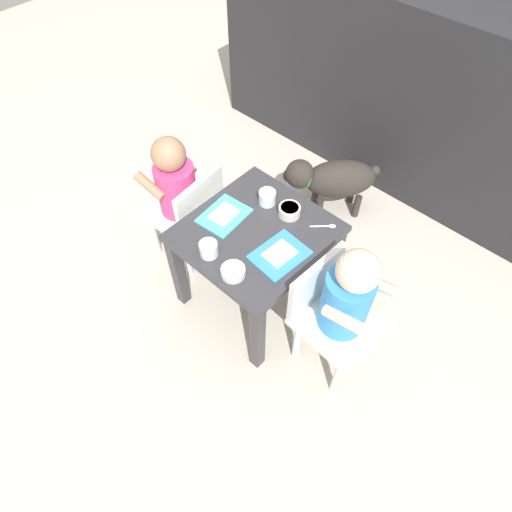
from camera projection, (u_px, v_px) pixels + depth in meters
name	position (u px, v px, depth m)	size (l,w,h in m)	color
ground_plane	(256.00, 294.00, 1.97)	(7.00, 7.00, 0.00)	beige
kitchen_cabinet_back	(416.00, 96.00, 2.12)	(2.18, 0.39, 0.91)	#232326
dining_table	(256.00, 245.00, 1.69)	(0.50, 0.52, 0.43)	#333338
seated_child_left	(178.00, 189.00, 1.81)	(0.31, 0.31, 0.64)	silver
seated_child_right	(344.00, 299.00, 1.47)	(0.29, 0.29, 0.67)	silver
dog	(332.00, 179.00, 2.12)	(0.39, 0.41, 0.33)	#332D28
food_tray_left	(224.00, 215.00, 1.67)	(0.16, 0.20, 0.02)	#4CC6BC
food_tray_right	(280.00, 255.00, 1.55)	(0.17, 0.20, 0.02)	#388CD8
water_cup_left	(209.00, 250.00, 1.54)	(0.07, 0.07, 0.06)	white
water_cup_right	(267.00, 198.00, 1.70)	(0.07, 0.07, 0.06)	white
cereal_bowl_left_side	(289.00, 210.00, 1.66)	(0.08, 0.08, 0.04)	silver
cereal_bowl_right_side	(233.00, 271.00, 1.49)	(0.09, 0.09, 0.03)	silver
spoon_by_left_tray	(326.00, 226.00, 1.64)	(0.08, 0.08, 0.01)	silver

